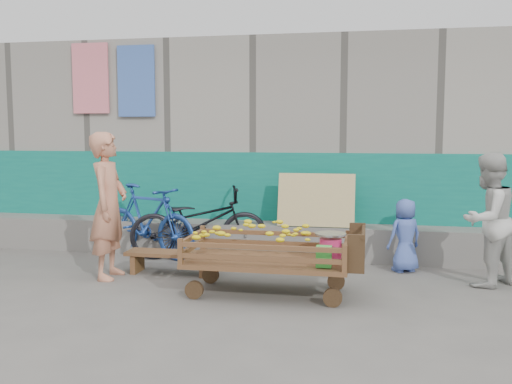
% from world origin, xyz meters
% --- Properties ---
extents(ground, '(80.00, 80.00, 0.00)m').
position_xyz_m(ground, '(0.00, 0.00, 0.00)').
color(ground, '#55524E').
rests_on(ground, ground).
extents(building_wall, '(12.00, 3.50, 3.00)m').
position_xyz_m(building_wall, '(-0.00, 4.05, 1.47)').
color(building_wall, gray).
rests_on(building_wall, ground).
extents(banana_cart, '(1.83, 0.84, 0.78)m').
position_xyz_m(banana_cart, '(-0.08, 0.55, 0.53)').
color(banana_cart, brown).
rests_on(banana_cart, ground).
extents(bench, '(1.07, 0.32, 0.27)m').
position_xyz_m(bench, '(-1.33, 1.18, 0.20)').
color(bench, brown).
rests_on(bench, ground).
extents(vendor_man, '(0.45, 0.65, 1.69)m').
position_xyz_m(vendor_man, '(-1.96, 0.87, 0.84)').
color(vendor_man, tan).
rests_on(vendor_man, ground).
extents(woman, '(0.90, 0.89, 1.47)m').
position_xyz_m(woman, '(2.25, 1.35, 0.73)').
color(woman, '#B9B9B3').
rests_on(woman, ground).
extents(child, '(0.52, 0.46, 0.89)m').
position_xyz_m(child, '(1.41, 1.82, 0.44)').
color(child, '#465FB3').
rests_on(child, ground).
extents(bicycle_dark, '(1.93, 1.17, 0.96)m').
position_xyz_m(bicycle_dark, '(-1.24, 2.05, 0.48)').
color(bicycle_dark, black).
rests_on(bicycle_dark, ground).
extents(bicycle_blue, '(1.69, 1.04, 0.98)m').
position_xyz_m(bicycle_blue, '(-1.95, 2.00, 0.49)').
color(bicycle_blue, navy).
rests_on(bicycle_blue, ground).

